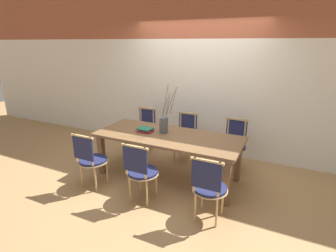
{
  "coord_description": "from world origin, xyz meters",
  "views": [
    {
      "loc": [
        1.67,
        -3.46,
        2.1
      ],
      "look_at": [
        0.0,
        0.0,
        0.87
      ],
      "focal_mm": 28.0,
      "sensor_mm": 36.0,
      "label": 1
    }
  ],
  "objects": [
    {
      "name": "chair_far_center",
      "position": [
        0.87,
        0.77,
        0.47
      ],
      "size": [
        0.44,
        0.44,
        0.87
      ],
      "rotation": [
        0.0,
        0.0,
        3.14
      ],
      "color": "#1E234C",
      "rests_on": "ground_plane"
    },
    {
      "name": "chair_near_center",
      "position": [
        0.91,
        -0.77,
        0.47
      ],
      "size": [
        0.44,
        0.44,
        0.87
      ],
      "color": "#1E234C",
      "rests_on": "ground_plane"
    },
    {
      "name": "chair_far_leftend",
      "position": [
        -0.9,
        0.77,
        0.47
      ],
      "size": [
        0.44,
        0.44,
        0.87
      ],
      "rotation": [
        0.0,
        0.0,
        3.14
      ],
      "color": "#1E234C",
      "rests_on": "ground_plane"
    },
    {
      "name": "wall_rear",
      "position": [
        0.0,
        1.31,
        1.6
      ],
      "size": [
        12.0,
        0.06,
        3.2
      ],
      "color": "silver",
      "rests_on": "ground_plane"
    },
    {
      "name": "ground_plane",
      "position": [
        0.0,
        0.0,
        0.0
      ],
      "size": [
        16.0,
        16.0,
        0.0
      ],
      "primitive_type": "plane",
      "color": "#A87F51"
    },
    {
      "name": "vase_centerpiece",
      "position": [
        -0.11,
        0.08,
        0.86
      ],
      "size": [
        0.43,
        0.43,
        0.78
      ],
      "color": "#4C5156",
      "rests_on": "dining_table"
    },
    {
      "name": "book_stack",
      "position": [
        -0.41,
        -0.01,
        0.75
      ],
      "size": [
        0.27,
        0.21,
        0.06
      ],
      "color": "maroon",
      "rests_on": "dining_table"
    },
    {
      "name": "dining_table",
      "position": [
        0.0,
        0.0,
        0.63
      ],
      "size": [
        2.28,
        0.94,
        0.72
      ],
      "color": "brown",
      "rests_on": "ground_plane"
    },
    {
      "name": "chair_near_leftend",
      "position": [
        -0.89,
        -0.77,
        0.47
      ],
      "size": [
        0.44,
        0.44,
        0.87
      ],
      "color": "#1E234C",
      "rests_on": "ground_plane"
    },
    {
      "name": "chair_near_left",
      "position": [
        -0.03,
        -0.77,
        0.47
      ],
      "size": [
        0.44,
        0.44,
        0.87
      ],
      "color": "#1E234C",
      "rests_on": "ground_plane"
    },
    {
      "name": "chair_far_left",
      "position": [
        -0.02,
        0.77,
        0.47
      ],
      "size": [
        0.44,
        0.44,
        0.87
      ],
      "rotation": [
        0.0,
        0.0,
        3.14
      ],
      "color": "#1E234C",
      "rests_on": "ground_plane"
    }
  ]
}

